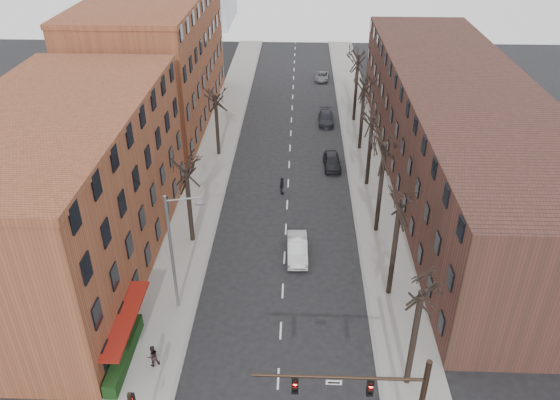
# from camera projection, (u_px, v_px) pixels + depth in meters

# --- Properties ---
(sidewalk_left) EXTENTS (4.00, 90.00, 0.15)m
(sidewalk_left) POSITION_uv_depth(u_px,v_px,m) (216.00, 150.00, 59.37)
(sidewalk_left) COLOR gray
(sidewalk_left) RESTS_ON ground
(sidewalk_right) EXTENTS (4.00, 90.00, 0.15)m
(sidewalk_right) POSITION_uv_depth(u_px,v_px,m) (364.00, 153.00, 58.85)
(sidewalk_right) COLOR gray
(sidewalk_right) RESTS_ON ground
(building_left_near) EXTENTS (12.00, 26.00, 12.00)m
(building_left_near) POSITION_uv_depth(u_px,v_px,m) (64.00, 194.00, 39.44)
(building_left_near) COLOR brown
(building_left_near) RESTS_ON ground
(building_left_far) EXTENTS (12.00, 28.00, 14.00)m
(building_left_far) POSITION_uv_depth(u_px,v_px,m) (156.00, 62.00, 63.79)
(building_left_far) COLOR brown
(building_left_far) RESTS_ON ground
(building_right) EXTENTS (12.00, 50.00, 10.00)m
(building_right) POSITION_uv_depth(u_px,v_px,m) (457.00, 130.00, 51.78)
(building_right) COLOR #462621
(building_right) RESTS_ON ground
(awning_left) EXTENTS (1.20, 7.00, 0.15)m
(awning_left) POSITION_uv_depth(u_px,v_px,m) (132.00, 349.00, 34.60)
(awning_left) COLOR maroon
(awning_left) RESTS_ON ground
(hedge) EXTENTS (0.80, 6.00, 1.00)m
(hedge) POSITION_uv_depth(u_px,v_px,m) (124.00, 354.00, 33.41)
(hedge) COLOR #183512
(hedge) RESTS_ON sidewalk_left
(tree_right_a) EXTENTS (5.20, 5.20, 10.00)m
(tree_right_a) POSITION_uv_depth(u_px,v_px,m) (406.00, 383.00, 32.33)
(tree_right_a) COLOR black
(tree_right_a) RESTS_ON ground
(tree_right_b) EXTENTS (5.20, 5.20, 10.80)m
(tree_right_b) POSITION_uv_depth(u_px,v_px,m) (388.00, 294.00, 39.19)
(tree_right_b) COLOR black
(tree_right_b) RESTS_ON ground
(tree_right_c) EXTENTS (5.20, 5.20, 11.60)m
(tree_right_c) POSITION_uv_depth(u_px,v_px,m) (376.00, 231.00, 46.05)
(tree_right_c) COLOR black
(tree_right_c) RESTS_ON ground
(tree_right_d) EXTENTS (5.20, 5.20, 10.00)m
(tree_right_d) POSITION_uv_depth(u_px,v_px,m) (366.00, 185.00, 52.91)
(tree_right_d) COLOR black
(tree_right_d) RESTS_ON ground
(tree_right_e) EXTENTS (5.20, 5.20, 10.80)m
(tree_right_e) POSITION_uv_depth(u_px,v_px,m) (359.00, 149.00, 59.76)
(tree_right_e) COLOR black
(tree_right_e) RESTS_ON ground
(tree_right_f) EXTENTS (5.20, 5.20, 11.60)m
(tree_right_f) POSITION_uv_depth(u_px,v_px,m) (354.00, 121.00, 66.62)
(tree_right_f) COLOR black
(tree_right_f) RESTS_ON ground
(tree_left_a) EXTENTS (5.20, 5.20, 9.50)m
(tree_left_a) POSITION_uv_depth(u_px,v_px,m) (193.00, 241.00, 44.83)
(tree_left_a) COLOR black
(tree_left_a) RESTS_ON ground
(tree_left_b) EXTENTS (5.20, 5.20, 9.50)m
(tree_left_b) POSITION_uv_depth(u_px,v_px,m) (219.00, 155.00, 58.54)
(tree_left_b) COLOR black
(tree_left_b) RESTS_ON ground
(streetlight) EXTENTS (2.45, 0.22, 9.03)m
(streetlight) POSITION_uv_depth(u_px,v_px,m) (174.00, 249.00, 35.38)
(streetlight) COLOR slate
(streetlight) RESTS_ON ground
(silver_sedan) EXTENTS (1.71, 4.48, 1.46)m
(silver_sedan) POSITION_uv_depth(u_px,v_px,m) (297.00, 249.00, 42.67)
(silver_sedan) COLOR silver
(silver_sedan) RESTS_ON ground
(parked_car_near) EXTENTS (1.85, 4.24, 1.42)m
(parked_car_near) POSITION_uv_depth(u_px,v_px,m) (332.00, 161.00, 55.63)
(parked_car_near) COLOR black
(parked_car_near) RESTS_ON ground
(parked_car_mid) EXTENTS (1.82, 4.43, 1.28)m
(parked_car_mid) POSITION_uv_depth(u_px,v_px,m) (326.00, 118.00, 65.63)
(parked_car_mid) COLOR black
(parked_car_mid) RESTS_ON ground
(parked_car_far) EXTENTS (2.23, 4.17, 1.11)m
(parked_car_far) POSITION_uv_depth(u_px,v_px,m) (322.00, 76.00, 79.46)
(parked_car_far) COLOR slate
(parked_car_far) RESTS_ON ground
(pedestrian_b) EXTENTS (0.91, 0.85, 1.49)m
(pedestrian_b) POSITION_uv_depth(u_px,v_px,m) (153.00, 356.00, 32.95)
(pedestrian_b) COLOR black
(pedestrian_b) RESTS_ON sidewalk_left
(pedestrian_crossing) EXTENTS (0.67, 1.09, 1.72)m
(pedestrian_crossing) POSITION_uv_depth(u_px,v_px,m) (282.00, 186.00, 50.96)
(pedestrian_crossing) COLOR black
(pedestrian_crossing) RESTS_ON ground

